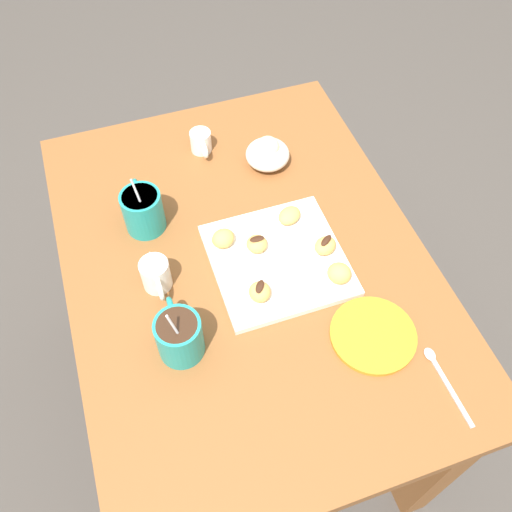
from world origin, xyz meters
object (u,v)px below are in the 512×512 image
(beignet_0, at_px, (257,244))
(beignet_2, at_px, (289,215))
(chocolate_sauce_pitcher, at_px, (200,141))
(ice_cream_bowl, at_px, (268,153))
(beignet_1, at_px, (223,238))
(coffee_mug_teal_left, at_px, (179,335))
(beignet_5, at_px, (325,246))
(cream_pitcher_white, at_px, (156,274))
(beignet_3, at_px, (339,273))
(coffee_mug_teal_right, at_px, (143,209))
(beignet_4, at_px, (260,292))
(pastry_plate_square, at_px, (278,260))
(saucer_orange_left, at_px, (373,335))
(dining_table, at_px, (247,292))

(beignet_0, distance_m, beignet_2, 0.11)
(chocolate_sauce_pitcher, xyz_separation_m, beignet_0, (-0.35, -0.03, 0.00))
(ice_cream_bowl, bearing_deg, beignet_1, 140.47)
(coffee_mug_teal_left, bearing_deg, beignet_5, -71.37)
(cream_pitcher_white, distance_m, beignet_3, 0.37)
(coffee_mug_teal_right, distance_m, beignet_4, 0.32)
(pastry_plate_square, relative_size, beignet_0, 6.13)
(saucer_orange_left, relative_size, beignet_1, 3.35)
(pastry_plate_square, xyz_separation_m, beignet_0, (0.04, 0.03, 0.02))
(beignet_1, height_order, beignet_2, beignet_1)
(beignet_0, relative_size, beignet_2, 0.81)
(chocolate_sauce_pitcher, distance_m, beignet_0, 0.35)
(beignet_2, bearing_deg, pastry_plate_square, 146.47)
(ice_cream_bowl, distance_m, beignet_1, 0.28)
(chocolate_sauce_pitcher, distance_m, beignet_3, 0.50)
(pastry_plate_square, distance_m, beignet_1, 0.13)
(beignet_2, bearing_deg, ice_cream_bowl, -5.39)
(beignet_1, bearing_deg, beignet_2, -83.97)
(beignet_3, bearing_deg, chocolate_sauce_pitcher, 19.17)
(saucer_orange_left, relative_size, beignet_4, 3.64)
(ice_cream_bowl, distance_m, beignet_0, 0.27)
(pastry_plate_square, xyz_separation_m, chocolate_sauce_pitcher, (0.39, 0.06, 0.02))
(pastry_plate_square, bearing_deg, beignet_3, -131.72)
(pastry_plate_square, relative_size, beignet_4, 5.93)
(chocolate_sauce_pitcher, xyz_separation_m, beignet_1, (-0.31, 0.03, 0.00))
(beignet_2, distance_m, beignet_5, 0.11)
(beignet_1, bearing_deg, dining_table, -141.39)
(coffee_mug_teal_right, distance_m, beignet_3, 0.45)
(saucer_orange_left, distance_m, beignet_1, 0.37)
(coffee_mug_teal_left, height_order, beignet_0, coffee_mug_teal_left)
(pastry_plate_square, bearing_deg, dining_table, 65.35)
(pastry_plate_square, bearing_deg, chocolate_sauce_pitcher, 9.52)
(beignet_0, bearing_deg, beignet_2, -60.85)
(ice_cream_bowl, height_order, beignet_0, ice_cream_bowl)
(coffee_mug_teal_left, bearing_deg, chocolate_sauce_pitcher, -19.23)
(beignet_4, distance_m, beignet_5, 0.18)
(dining_table, height_order, cream_pitcher_white, cream_pitcher_white)
(saucer_orange_left, xyz_separation_m, beignet_0, (0.26, 0.15, 0.03))
(beignet_5, bearing_deg, dining_table, 75.52)
(pastry_plate_square, height_order, beignet_0, beignet_0)
(coffee_mug_teal_right, bearing_deg, saucer_orange_left, -139.28)
(coffee_mug_teal_right, xyz_separation_m, beignet_4, (-0.27, -0.18, -0.02))
(chocolate_sauce_pitcher, xyz_separation_m, beignet_2, (-0.29, -0.12, -0.00))
(coffee_mug_teal_left, xyz_separation_m, beignet_5, (0.12, -0.35, -0.02))
(chocolate_sauce_pitcher, bearing_deg, cream_pitcher_white, 151.94)
(beignet_2, bearing_deg, chocolate_sauce_pitcher, 22.94)
(beignet_2, bearing_deg, beignet_0, 119.15)
(beignet_3, height_order, beignet_4, beignet_3)
(ice_cream_bowl, xyz_separation_m, saucer_orange_left, (-0.51, -0.04, -0.03))
(cream_pitcher_white, height_order, chocolate_sauce_pitcher, cream_pitcher_white)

